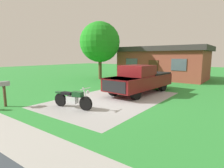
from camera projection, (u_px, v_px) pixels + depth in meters
ground_plane at (113, 99)px, 10.63m from camera, size 80.00×80.00×0.00m
driveway_pad at (113, 99)px, 10.63m from camera, size 5.05×8.18×0.01m
sidewalk_strip at (3, 134)px, 5.85m from camera, size 36.00×1.80×0.01m
motorcycle at (73, 99)px, 8.69m from camera, size 2.20×0.70×1.09m
pickup_truck at (141, 79)px, 12.29m from camera, size 2.42×5.75×1.90m
mailbox at (4, 87)px, 8.93m from camera, size 0.26×0.48×1.26m
shade_tree at (100, 42)px, 19.51m from camera, size 4.28×4.28×6.13m
neighbor_house at (163, 62)px, 20.39m from camera, size 9.60×5.60×3.50m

